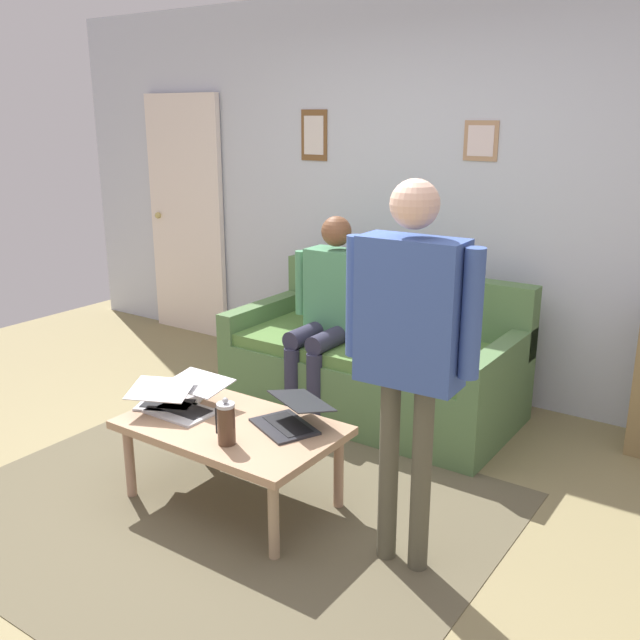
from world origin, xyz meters
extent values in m
plane|color=#8B7D53|center=(0.00, 0.00, 0.00)|extent=(7.68, 7.68, 0.00)
cube|color=brown|center=(0.09, -0.01, 0.00)|extent=(2.59, 2.13, 0.01)
cube|color=silver|center=(0.00, -2.20, 1.35)|extent=(7.04, 0.10, 2.70)
cube|color=brown|center=(1.02, -2.15, 1.73)|extent=(0.23, 0.02, 0.37)
cube|color=silver|center=(1.02, -2.14, 1.73)|extent=(0.17, 0.00, 0.28)
cube|color=tan|center=(-0.28, -2.15, 1.72)|extent=(0.23, 0.02, 0.25)
cube|color=silver|center=(-0.28, -2.14, 1.72)|extent=(0.17, 0.00, 0.19)
cube|color=white|center=(2.36, -2.11, 1.02)|extent=(0.82, 0.05, 2.05)
sphere|color=tan|center=(2.67, -2.07, 1.02)|extent=(0.06, 0.06, 0.06)
cube|color=#547646|center=(0.10, -1.48, 0.21)|extent=(1.84, 0.94, 0.42)
cube|color=#567E3D|center=(0.10, -1.46, 0.46)|extent=(1.60, 0.86, 0.08)
cube|color=#547646|center=(0.10, -1.88, 0.65)|extent=(1.84, 0.14, 0.46)
cube|color=#547646|center=(-0.75, -1.48, 0.52)|extent=(0.12, 0.94, 0.20)
cube|color=#547646|center=(0.96, -1.48, 0.52)|extent=(0.12, 0.94, 0.20)
cube|color=tan|center=(0.09, -0.11, 0.41)|extent=(1.07, 0.65, 0.04)
cylinder|color=tan|center=(-0.37, 0.15, 0.19)|extent=(0.05, 0.05, 0.39)
cylinder|color=#A47E67|center=(0.56, 0.15, 0.19)|extent=(0.05, 0.05, 0.39)
cylinder|color=tan|center=(-0.37, -0.36, 0.19)|extent=(0.05, 0.05, 0.39)
cylinder|color=tan|center=(0.56, -0.36, 0.19)|extent=(0.05, 0.05, 0.39)
cube|color=silver|center=(0.39, -0.06, 0.43)|extent=(0.33, 0.23, 0.01)
cube|color=black|center=(0.39, -0.08, 0.44)|extent=(0.28, 0.14, 0.00)
cube|color=silver|center=(0.39, -0.20, 0.55)|extent=(0.33, 0.22, 0.04)
cube|color=#242820|center=(0.39, -0.19, 0.55)|extent=(0.30, 0.20, 0.03)
cube|color=#28282D|center=(-0.15, -0.22, 0.43)|extent=(0.39, 0.34, 0.01)
cube|color=black|center=(-0.15, -0.24, 0.44)|extent=(0.30, 0.24, 0.00)
cube|color=#28282D|center=(-0.19, -0.31, 0.54)|extent=(0.38, 0.33, 0.04)
cube|color=#AED9E4|center=(-0.19, -0.31, 0.54)|extent=(0.34, 0.30, 0.03)
cube|color=silver|center=(0.52, -0.11, 0.43)|extent=(0.38, 0.34, 0.01)
cube|color=black|center=(0.51, -0.09, 0.44)|extent=(0.29, 0.24, 0.00)
cube|color=silver|center=(0.48, -0.02, 0.55)|extent=(0.37, 0.33, 0.04)
cube|color=white|center=(0.48, -0.02, 0.55)|extent=(0.33, 0.30, 0.04)
cylinder|color=#4C3323|center=(-0.03, 0.07, 0.52)|extent=(0.08, 0.08, 0.18)
cylinder|color=#B7B7BC|center=(-0.03, 0.07, 0.62)|extent=(0.08, 0.08, 0.02)
sphere|color=#B2B2B7|center=(-0.03, 0.07, 0.64)|extent=(0.03, 0.03, 0.03)
cube|color=black|center=(0.02, 0.07, 0.53)|extent=(0.01, 0.01, 0.13)
cylinder|color=#53503E|center=(-0.92, -0.15, 0.42)|extent=(0.08, 0.08, 0.84)
cylinder|color=#53503E|center=(-0.77, -0.14, 0.42)|extent=(0.08, 0.08, 0.84)
cube|color=#3A549A|center=(-0.84, -0.15, 1.14)|extent=(0.43, 0.20, 0.59)
cylinder|color=#3A549A|center=(-1.09, -0.16, 1.17)|extent=(0.08, 0.08, 0.51)
cylinder|color=#3A549A|center=(-0.59, -0.13, 1.17)|extent=(0.08, 0.08, 0.51)
sphere|color=beige|center=(-0.84, -0.15, 1.56)|extent=(0.19, 0.19, 0.19)
cylinder|color=#2D2D41|center=(0.23, -1.02, 0.25)|extent=(0.10, 0.10, 0.50)
cylinder|color=#2D2D41|center=(0.40, -1.02, 0.25)|extent=(0.10, 0.10, 0.50)
cylinder|color=#2D2D41|center=(0.23, -1.20, 0.55)|extent=(0.12, 0.40, 0.12)
cylinder|color=#2D2D41|center=(0.40, -1.20, 0.55)|extent=(0.12, 0.40, 0.12)
cube|color=#4B895F|center=(0.32, -1.38, 0.81)|extent=(0.37, 0.20, 0.52)
cylinder|color=#4B895F|center=(0.08, -1.33, 0.84)|extent=(0.08, 0.08, 0.42)
cylinder|color=#4B895F|center=(0.56, -1.33, 0.84)|extent=(0.08, 0.08, 0.42)
sphere|color=brown|center=(0.32, -1.38, 1.19)|extent=(0.19, 0.19, 0.19)
camera|label=1|loc=(-2.06, 2.25, 1.89)|focal=39.51mm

